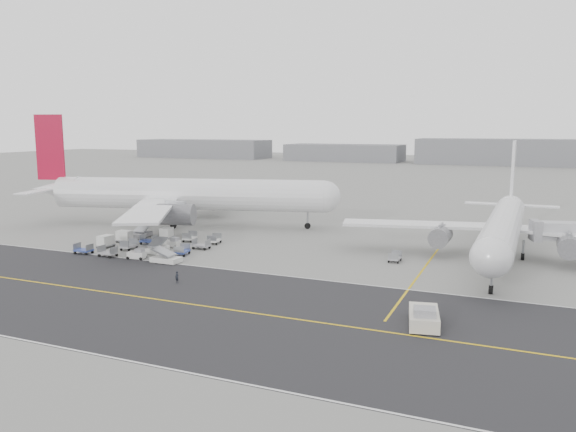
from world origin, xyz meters
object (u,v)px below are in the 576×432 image
at_px(airliner_a, 181,194).
at_px(airliner_b, 504,226).
at_px(ground_crew_a, 177,277).
at_px(pushback_tug, 424,317).

height_order(airliner_a, airliner_b, airliner_a).
distance_m(airliner_b, ground_crew_a, 50.35).
distance_m(airliner_a, ground_crew_a, 44.97).
xyz_separation_m(airliner_a, airliner_b, (63.01, -5.87, -1.47)).
height_order(pushback_tug, ground_crew_a, pushback_tug).
bearing_deg(airliner_a, ground_crew_a, -161.69).
relative_size(airliner_a, pushback_tug, 7.92).
relative_size(airliner_a, airliner_b, 1.26).
xyz_separation_m(airliner_a, ground_crew_a, (24.10, -37.51, -5.84)).
bearing_deg(airliner_b, pushback_tug, -98.65).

